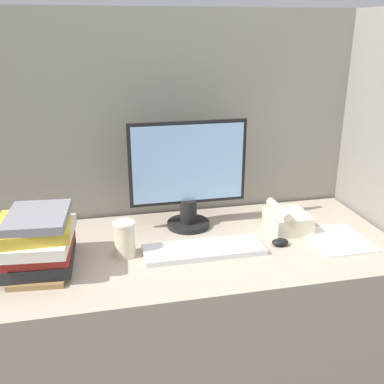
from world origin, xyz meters
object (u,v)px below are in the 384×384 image
at_px(monitor, 188,176).
at_px(mouse, 280,242).
at_px(coffee_cup, 125,239).
at_px(book_stack, 38,241).
at_px(keyboard, 204,250).
at_px(desk_telephone, 287,220).

height_order(monitor, mouse, monitor).
relative_size(coffee_cup, book_stack, 0.42).
relative_size(monitor, book_stack, 1.50).
xyz_separation_m(keyboard, book_stack, (-0.57, 0.01, 0.09)).
distance_m(monitor, book_stack, 0.62).
distance_m(keyboard, mouse, 0.29).
xyz_separation_m(book_stack, desk_telephone, (0.95, 0.11, -0.06)).
relative_size(monitor, mouse, 7.29).
bearing_deg(coffee_cup, book_stack, -174.63).
bearing_deg(keyboard, mouse, -1.76).
xyz_separation_m(mouse, coffee_cup, (-0.58, 0.05, 0.05)).
bearing_deg(monitor, mouse, -39.49).
bearing_deg(coffee_cup, desk_telephone, 7.03).
relative_size(keyboard, coffee_cup, 3.36).
xyz_separation_m(monitor, book_stack, (-0.56, -0.23, -0.12)).
relative_size(keyboard, book_stack, 1.40).
distance_m(mouse, coffee_cup, 0.58).
bearing_deg(mouse, coffee_cup, 175.49).
height_order(coffee_cup, book_stack, book_stack).
xyz_separation_m(coffee_cup, desk_telephone, (0.66, 0.08, -0.02)).
bearing_deg(monitor, coffee_cup, -143.58).
relative_size(monitor, desk_telephone, 2.62).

